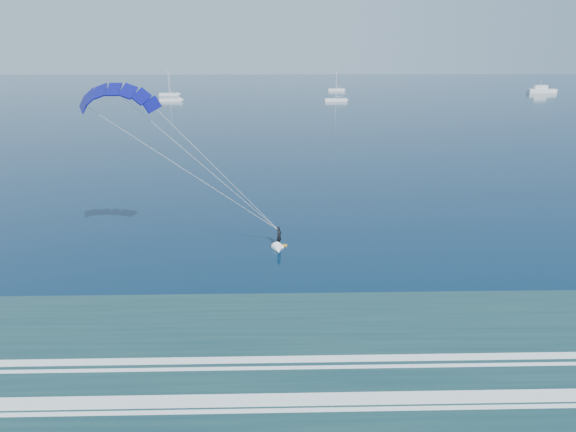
{
  "coord_description": "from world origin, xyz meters",
  "views": [
    {
      "loc": [
        0.54,
        -18.98,
        18.83
      ],
      "look_at": [
        1.61,
        24.92,
        4.76
      ],
      "focal_mm": 32.0,
      "sensor_mm": 36.0,
      "label": 1
    }
  ],
  "objects_px": {
    "sailboat_4": "(336,90)",
    "motor_yacht": "(541,90)",
    "sailboat_1": "(171,100)",
    "sailboat_3": "(336,100)",
    "kitesurfer_rig": "(205,168)",
    "sailboat_2": "(169,94)"
  },
  "relations": [
    {
      "from": "motor_yacht",
      "to": "sailboat_3",
      "type": "relative_size",
      "value": 1.08
    },
    {
      "from": "kitesurfer_rig",
      "to": "sailboat_1",
      "type": "bearing_deg",
      "value": 102.11
    },
    {
      "from": "kitesurfer_rig",
      "to": "sailboat_3",
      "type": "height_order",
      "value": "kitesurfer_rig"
    },
    {
      "from": "sailboat_1",
      "to": "sailboat_4",
      "type": "bearing_deg",
      "value": 37.43
    },
    {
      "from": "kitesurfer_rig",
      "to": "motor_yacht",
      "type": "distance_m",
      "value": 245.22
    },
    {
      "from": "kitesurfer_rig",
      "to": "motor_yacht",
      "type": "bearing_deg",
      "value": 56.76
    },
    {
      "from": "sailboat_4",
      "to": "sailboat_1",
      "type": "bearing_deg",
      "value": -142.57
    },
    {
      "from": "sailboat_1",
      "to": "sailboat_3",
      "type": "xyz_separation_m",
      "value": [
        65.91,
        -1.88,
        0.0
      ]
    },
    {
      "from": "motor_yacht",
      "to": "sailboat_2",
      "type": "distance_m",
      "value": 176.34
    },
    {
      "from": "sailboat_2",
      "to": "sailboat_3",
      "type": "distance_m",
      "value": 78.11
    },
    {
      "from": "motor_yacht",
      "to": "sailboat_3",
      "type": "distance_m",
      "value": 111.94
    },
    {
      "from": "sailboat_4",
      "to": "motor_yacht",
      "type": "bearing_deg",
      "value": -9.31
    },
    {
      "from": "kitesurfer_rig",
      "to": "sailboat_4",
      "type": "bearing_deg",
      "value": 80.43
    },
    {
      "from": "motor_yacht",
      "to": "sailboat_3",
      "type": "xyz_separation_m",
      "value": [
        -103.91,
        -41.63,
        -0.75
      ]
    },
    {
      "from": "sailboat_2",
      "to": "sailboat_3",
      "type": "relative_size",
      "value": 0.98
    },
    {
      "from": "kitesurfer_rig",
      "to": "sailboat_4",
      "type": "distance_m",
      "value": 224.18
    },
    {
      "from": "kitesurfer_rig",
      "to": "sailboat_2",
      "type": "xyz_separation_m",
      "value": [
        -41.59,
        193.52,
        -8.29
      ]
    },
    {
      "from": "kitesurfer_rig",
      "to": "sailboat_2",
      "type": "bearing_deg",
      "value": 102.13
    },
    {
      "from": "sailboat_1",
      "to": "sailboat_2",
      "type": "xyz_separation_m",
      "value": [
        -6.14,
        28.27,
        -0.0
      ]
    },
    {
      "from": "motor_yacht",
      "to": "sailboat_1",
      "type": "relative_size",
      "value": 1.1
    },
    {
      "from": "sailboat_1",
      "to": "sailboat_3",
      "type": "distance_m",
      "value": 65.94
    },
    {
      "from": "sailboat_2",
      "to": "sailboat_4",
      "type": "distance_m",
      "value": 83.47
    }
  ]
}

